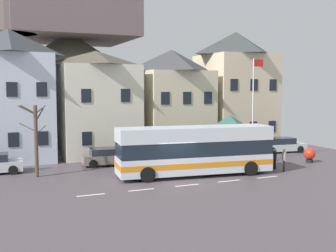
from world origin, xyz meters
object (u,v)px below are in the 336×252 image
(townhouse_01, at_px, (10,95))
(flagpole, at_px, (254,104))
(transit_bus, at_px, (195,151))
(parked_car_01, at_px, (222,150))
(parked_car_00, at_px, (108,157))
(bare_tree_00, at_px, (36,138))
(bus_shelter, at_px, (230,124))
(parked_car_03, at_px, (281,145))
(townhouse_02, at_px, (97,103))
(townhouse_04, at_px, (235,90))
(pedestrian_00, at_px, (274,158))
(pedestrian_03, at_px, (258,154))
(pedestrian_01, at_px, (284,158))
(townhouse_03, at_px, (172,100))
(public_bench, at_px, (213,153))
(pedestrian_02, at_px, (263,152))
(harbour_buoy, at_px, (310,154))
(hilltop_castle, at_px, (70,77))

(townhouse_01, bearing_deg, flagpole, -26.30)
(transit_bus, xyz_separation_m, parked_car_01, (5.58, 5.81, -1.03))
(parked_car_00, height_order, bare_tree_00, bare_tree_00)
(parked_car_00, bearing_deg, townhouse_01, 145.75)
(bus_shelter, xyz_separation_m, parked_car_03, (7.02, 2.28, -2.42))
(townhouse_02, bearing_deg, townhouse_04, -0.32)
(pedestrian_00, xyz_separation_m, bare_tree_00, (-16.43, 4.13, 1.75))
(pedestrian_00, bearing_deg, townhouse_04, 71.08)
(pedestrian_03, bearing_deg, pedestrian_01, -88.26)
(townhouse_03, bearing_deg, pedestrian_00, -75.85)
(townhouse_01, bearing_deg, townhouse_02, -0.00)
(parked_car_00, xyz_separation_m, public_bench, (9.12, -0.26, -0.19))
(parked_car_01, bearing_deg, pedestrian_03, -86.25)
(pedestrian_02, bearing_deg, townhouse_03, 112.07)
(parked_car_00, height_order, parked_car_03, parked_car_03)
(bus_shelter, bearing_deg, townhouse_03, 102.70)
(townhouse_02, distance_m, parked_car_03, 17.45)
(transit_bus, bearing_deg, pedestrian_02, 22.92)
(townhouse_04, bearing_deg, flagpole, -113.58)
(pedestrian_00, xyz_separation_m, pedestrian_02, (0.83, 2.48, -0.00))
(townhouse_04, bearing_deg, transit_bus, -132.31)
(transit_bus, height_order, harbour_buoy, transit_bus)
(townhouse_01, relative_size, pedestrian_01, 6.58)
(public_bench, xyz_separation_m, bare_tree_00, (-14.70, -2.03, 2.15))
(pedestrian_02, bearing_deg, parked_car_00, 161.34)
(transit_bus, height_order, pedestrian_01, transit_bus)
(transit_bus, distance_m, flagpole, 7.78)
(hilltop_castle, xyz_separation_m, flagpole, (9.75, -26.81, -2.60))
(townhouse_01, xyz_separation_m, parked_car_03, (23.35, -5.40, -4.73))
(townhouse_01, relative_size, hilltop_castle, 0.27)
(transit_bus, xyz_separation_m, public_bench, (4.65, 5.81, -1.22))
(bus_shelter, distance_m, parked_car_01, 3.14)
(townhouse_02, height_order, flagpole, townhouse_02)
(bus_shelter, relative_size, parked_car_03, 0.83)
(pedestrian_01, height_order, bare_tree_00, bare_tree_00)
(parked_car_01, xyz_separation_m, bare_tree_00, (-15.63, -2.03, 1.96))
(townhouse_01, xyz_separation_m, pedestrian_02, (18.44, -9.41, -4.53))
(parked_car_03, xyz_separation_m, pedestrian_01, (-5.67, -7.52, 0.31))
(pedestrian_01, relative_size, public_bench, 1.12)
(pedestrian_01, bearing_deg, pedestrian_02, 77.74)
(harbour_buoy, bearing_deg, townhouse_04, 91.71)
(bus_shelter, relative_size, harbour_buoy, 3.23)
(pedestrian_03, xyz_separation_m, harbour_buoy, (4.38, -0.87, -0.21))
(hilltop_castle, bearing_deg, townhouse_01, -114.22)
(public_bench, bearing_deg, flagpole, -57.58)
(townhouse_02, bearing_deg, flagpole, -39.74)
(townhouse_03, xyz_separation_m, townhouse_04, (7.06, -0.17, 1.00))
(transit_bus, bearing_deg, pedestrian_01, -5.52)
(townhouse_01, bearing_deg, parked_car_00, -38.98)
(harbour_buoy, bearing_deg, hilltop_castle, 115.78)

